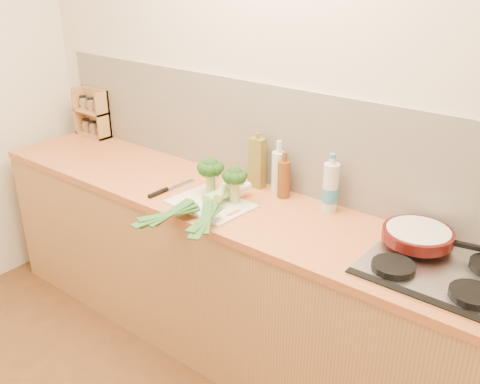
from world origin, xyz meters
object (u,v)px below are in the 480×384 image
(gas_hob, at_px, (442,269))
(chopping_board, at_px, (211,204))
(chefs_knife, at_px, (164,191))
(spice_rack, at_px, (94,115))
(skillet, at_px, (419,235))

(gas_hob, distance_m, chopping_board, 1.11)
(chopping_board, relative_size, chefs_knife, 1.22)
(gas_hob, xyz_separation_m, spice_rack, (-2.46, 0.25, 0.12))
(chopping_board, bearing_deg, spice_rack, 170.11)
(spice_rack, bearing_deg, chefs_knife, -20.00)
(chopping_board, bearing_deg, gas_hob, 9.80)
(gas_hob, relative_size, spice_rack, 1.82)
(gas_hob, distance_m, spice_rack, 2.47)
(chefs_knife, height_order, spice_rack, spice_rack)
(skillet, height_order, spice_rack, spice_rack)
(gas_hob, height_order, spice_rack, spice_rack)
(chefs_knife, distance_m, spice_rack, 1.13)
(gas_hob, relative_size, chopping_board, 1.50)
(chopping_board, height_order, skillet, skillet)
(chefs_knife, relative_size, spice_rack, 1.00)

